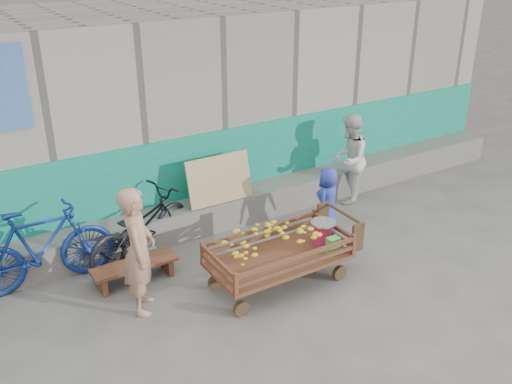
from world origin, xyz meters
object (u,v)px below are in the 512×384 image
bench (135,268)px  child (327,200)px  woman (349,159)px  bicycle_dark (140,227)px  vendor_man (139,251)px  bicycle_blue (42,247)px  banana_cart (277,247)px

bench → child: bearing=-3.9°
woman → bicycle_dark: 3.56m
vendor_man → child: 3.04m
vendor_man → bicycle_blue: bearing=61.9°
woman → bicycle_blue: size_ratio=0.82×
bicycle_dark → child: bearing=-128.0°
woman → bicycle_dark: woman is taller
banana_cart → bicycle_blue: size_ratio=1.07×
vendor_man → bicycle_blue: size_ratio=0.87×
banana_cart → bicycle_dark: bicycle_dark is taller
bicycle_dark → bench: bearing=127.7°
vendor_man → bicycle_dark: bearing=3.6°
woman → bicycle_dark: (-3.54, 0.04, -0.27)m
woman → bicycle_blue: bearing=-42.9°
child → bicycle_blue: size_ratio=0.56×
bicycle_blue → vendor_man: bearing=-140.5°
child → vendor_man: bearing=-23.5°
vendor_man → banana_cart: bearing=-80.4°
bench → woman: bearing=7.1°
bench → bicycle_dark: (0.29, 0.52, 0.26)m
woman → bicycle_dark: size_ratio=0.83×
vendor_man → bicycle_dark: (0.41, 1.10, -0.32)m
bicycle_dark → banana_cart: bearing=-164.6°
vendor_man → bicycle_dark: size_ratio=0.89×
bicycle_blue → banana_cart: bearing=-120.0°
banana_cart → vendor_man: (-1.60, 0.41, 0.23)m
banana_cart → bicycle_dark: bearing=128.1°
woman → child: size_ratio=1.45×
vendor_man → bicycle_blue: (-0.85, 1.10, -0.24)m
bench → child: child is taller
bicycle_blue → woman: bearing=-88.8°
woman → child: (-0.95, -0.67, -0.23)m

